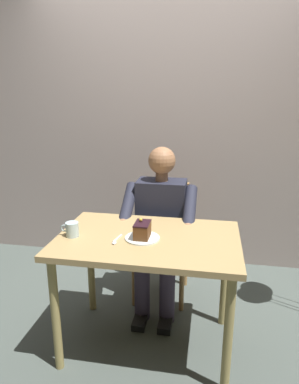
{
  "coord_description": "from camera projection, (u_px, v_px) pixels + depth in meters",
  "views": [
    {
      "loc": [
        -0.35,
        1.86,
        1.58
      ],
      "look_at": [
        0.01,
        -0.1,
        1.0
      ],
      "focal_mm": 32.23,
      "sensor_mm": 36.0,
      "label": 1
    }
  ],
  "objects": [
    {
      "name": "seated_person",
      "position": [
        160.0,
        227.0,
        2.53
      ],
      "size": [
        0.53,
        0.58,
        1.21
      ],
      "color": "#212331",
      "rests_on": "ground"
    },
    {
      "name": "cake_slice",
      "position": [
        142.0,
        230.0,
        2.01
      ],
      "size": [
        0.09,
        0.13,
        0.11
      ],
      "color": "brown",
      "rests_on": "dessert_plate"
    },
    {
      "name": "dessert_spoon",
      "position": [
        116.0,
        241.0,
        1.99
      ],
      "size": [
        0.03,
        0.14,
        0.01
      ],
      "color": "silver",
      "rests_on": "dining_table"
    },
    {
      "name": "cafe_rear_panel",
      "position": [
        174.0,
        101.0,
        3.06
      ],
      "size": [
        6.4,
        0.12,
        3.0
      ],
      "primitive_type": "cube",
      "color": "#AA9790",
      "rests_on": "ground"
    },
    {
      "name": "chair",
      "position": [
        163.0,
        235.0,
        2.74
      ],
      "size": [
        0.42,
        0.42,
        0.89
      ],
      "color": "#A27743",
      "rests_on": "ground"
    },
    {
      "name": "coffee_cup",
      "position": [
        72.0,
        229.0,
        2.05
      ],
      "size": [
        0.11,
        0.08,
        0.09
      ],
      "color": "silver",
      "rests_on": "dining_table"
    },
    {
      "name": "ground_plane",
      "position": [
        148.0,
        343.0,
        2.26
      ],
      "size": [
        14.0,
        14.0,
        0.0
      ],
      "primitive_type": "plane",
      "color": "#48514B"
    },
    {
      "name": "dining_table",
      "position": [
        148.0,
        251.0,
        2.07
      ],
      "size": [
        1.08,
        0.71,
        0.75
      ],
      "color": "tan",
      "rests_on": "ground"
    },
    {
      "name": "dessert_plate",
      "position": [
        142.0,
        238.0,
        2.02
      ],
      "size": [
        0.2,
        0.2,
        0.01
      ],
      "primitive_type": "cylinder",
      "color": "white",
      "rests_on": "dining_table"
    }
  ]
}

